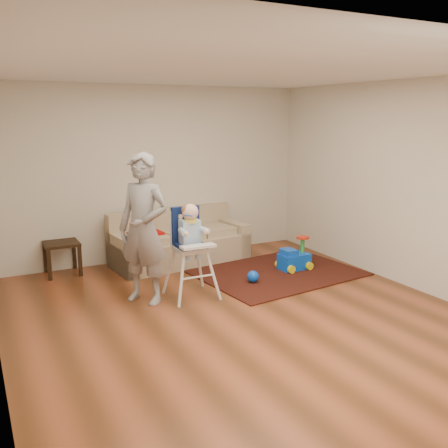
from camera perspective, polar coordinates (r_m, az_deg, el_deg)
name	(u,v)px	position (r m, az deg, el deg)	size (l,w,h in m)	color
ground	(240,316)	(5.78, 1.85, -10.49)	(5.50, 5.50, 0.00)	#512A14
room_envelope	(219,148)	(5.81, -0.57, 8.70)	(5.04, 5.52, 2.72)	beige
sofa	(180,237)	(7.72, -5.03, -1.50)	(2.17, 1.06, 0.81)	tan
side_table	(62,258)	(7.53, -18.01, -3.73)	(0.48, 0.48, 0.48)	black
area_rug	(278,273)	(7.31, 6.16, -5.54)	(2.21, 1.66, 0.02)	black
ride_on_toy	(294,253)	(7.42, 8.05, -3.31)	(0.44, 0.31, 0.48)	blue
toy_ball	(253,277)	(6.82, 3.33, -6.01)	(0.16, 0.16, 0.16)	blue
high_chair	(191,252)	(6.21, -3.83, -3.25)	(0.56, 0.56, 1.20)	silver
adult	(144,229)	(6.04, -9.18, -0.57)	(0.66, 0.44, 1.82)	gray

